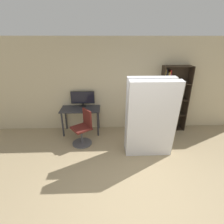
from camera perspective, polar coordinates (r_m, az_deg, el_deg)
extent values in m
plane|color=#9E8966|center=(3.47, 7.47, -26.64)|extent=(16.00, 16.00, 0.00)
cube|color=#C6B793|center=(5.21, 3.32, 8.58)|extent=(8.00, 0.06, 2.70)
cube|color=#2D2D33|center=(5.12, -10.26, 0.95)|extent=(1.12, 0.58, 0.03)
cylinder|color=#2D2D33|center=(5.17, -15.82, -4.03)|extent=(0.05, 0.05, 0.74)
cylinder|color=#2D2D33|center=(5.02, -4.60, -3.99)|extent=(0.05, 0.05, 0.74)
cylinder|color=#2D2D33|center=(5.57, -14.81, -1.93)|extent=(0.05, 0.05, 0.74)
cylinder|color=#2D2D33|center=(5.43, -4.43, -1.82)|extent=(0.05, 0.05, 0.74)
cylinder|color=black|center=(5.27, -9.39, 1.95)|extent=(0.17, 0.17, 0.02)
cylinder|color=black|center=(5.25, -9.42, 2.48)|extent=(0.04, 0.04, 0.08)
cube|color=black|center=(5.19, -9.56, 4.71)|extent=(0.69, 0.02, 0.37)
cube|color=black|center=(5.19, -9.57, 4.69)|extent=(0.67, 0.03, 0.34)
cylinder|color=#4C4C51|center=(4.88, -9.69, -9.93)|extent=(0.52, 0.52, 0.03)
cylinder|color=#4C4C51|center=(4.76, -9.87, -7.69)|extent=(0.05, 0.05, 0.41)
cube|color=#591E19|center=(4.65, -10.06, -5.24)|extent=(0.61, 0.61, 0.05)
cube|color=#591E19|center=(4.62, -8.09, -1.81)|extent=(0.26, 0.34, 0.45)
cube|color=#2D2319|center=(5.36, 15.57, 3.94)|extent=(0.02, 0.33, 1.94)
cube|color=#2D2319|center=(5.64, 23.23, 3.86)|extent=(0.02, 0.33, 1.94)
cube|color=#2D2319|center=(5.63, 18.95, 4.43)|extent=(0.81, 0.02, 1.94)
cube|color=#2D2319|center=(5.85, 18.28, -5.03)|extent=(0.77, 0.30, 0.02)
cube|color=#2D2319|center=(5.65, 18.87, -0.70)|extent=(0.77, 0.30, 0.02)
cube|color=#2D2319|center=(5.49, 19.50, 3.91)|extent=(0.77, 0.30, 0.02)
cube|color=#2D2319|center=(5.36, 20.17, 8.77)|extent=(0.77, 0.30, 0.02)
cube|color=#2D2319|center=(5.28, 20.89, 13.82)|extent=(0.77, 0.30, 0.02)
cube|color=silver|center=(5.69, 14.98, -3.77)|extent=(0.03, 0.24, 0.28)
cube|color=gold|center=(5.64, 15.47, -3.56)|extent=(0.02, 0.24, 0.36)
cube|color=#7A2D84|center=(5.68, 15.75, -3.64)|extent=(0.03, 0.22, 0.32)
cube|color=gold|center=(5.73, 15.90, -3.59)|extent=(0.02, 0.19, 0.29)
cube|color=silver|center=(5.46, 15.56, 1.08)|extent=(0.02, 0.23, 0.37)
cube|color=#1E4C9E|center=(5.49, 15.76, 0.70)|extent=(0.03, 0.25, 0.28)
cube|color=gold|center=(5.52, 16.05, 1.15)|extent=(0.03, 0.17, 0.35)
cube|color=#287A38|center=(5.49, 16.52, 0.92)|extent=(0.02, 0.18, 0.34)
cube|color=#287A38|center=(5.55, 16.67, 1.07)|extent=(0.03, 0.19, 0.33)
cube|color=orange|center=(5.34, 15.98, 6.09)|extent=(0.02, 0.19, 0.38)
cube|color=gold|center=(5.33, 16.47, 5.77)|extent=(0.04, 0.20, 0.34)
cube|color=#7A2D84|center=(5.34, 16.93, 6.09)|extent=(0.03, 0.25, 0.40)
cube|color=#232328|center=(5.32, 17.36, 5.77)|extent=(0.02, 0.22, 0.36)
cube|color=#287A38|center=(5.37, 17.45, 6.11)|extent=(0.02, 0.24, 0.40)
cube|color=red|center=(5.37, 17.81, 5.75)|extent=(0.03, 0.20, 0.34)
cube|color=orange|center=(5.39, 18.16, 5.48)|extent=(0.03, 0.17, 0.29)
cube|color=brown|center=(5.39, 18.60, 5.63)|extent=(0.04, 0.23, 0.33)
cube|color=gold|center=(5.22, 16.61, 11.19)|extent=(0.03, 0.23, 0.39)
cube|color=#232328|center=(5.24, 17.05, 11.18)|extent=(0.04, 0.21, 0.39)
cube|color=brown|center=(5.23, 17.59, 10.63)|extent=(0.03, 0.20, 0.31)
cube|color=gold|center=(5.22, 18.01, 10.63)|extent=(0.02, 0.16, 0.32)
cube|color=#7A2D84|center=(5.26, 18.12, 10.47)|extent=(0.02, 0.20, 0.28)
cube|color=red|center=(5.31, 18.32, 10.98)|extent=(0.03, 0.17, 0.36)
cube|color=silver|center=(4.00, 12.82, -2.82)|extent=(1.10, 0.36, 1.87)
cube|color=beige|center=(4.17, 20.06, -2.59)|extent=(0.01, 0.36, 1.83)
cube|color=silver|center=(4.27, 11.82, -1.05)|extent=(1.10, 0.26, 1.87)
cube|color=beige|center=(4.43, 18.65, -0.91)|extent=(0.01, 0.26, 1.83)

